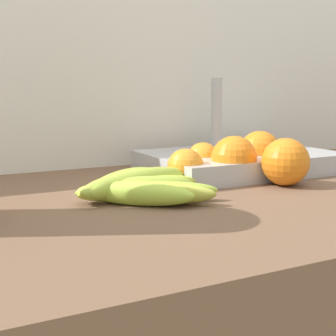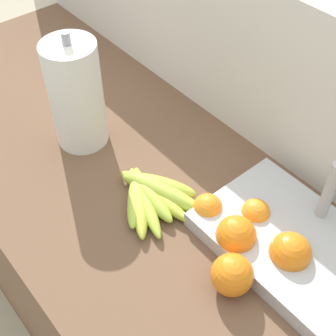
{
  "view_description": "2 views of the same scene",
  "coord_description": "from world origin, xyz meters",
  "views": [
    {
      "loc": [
        -0.31,
        -0.65,
        1.07
      ],
      "look_at": [
        0.04,
        0.03,
        0.94
      ],
      "focal_mm": 51.62,
      "sensor_mm": 36.0,
      "label": 1
    },
    {
      "loc": [
        0.52,
        -0.4,
        1.72
      ],
      "look_at": [
        -0.02,
        0.05,
        0.97
      ],
      "focal_mm": 49.78,
      "sensor_mm": 36.0,
      "label": 2
    }
  ],
  "objects": [
    {
      "name": "orange_center",
      "position": [
        0.28,
        0.11,
        0.94
      ],
      "size": [
        0.08,
        0.08,
        0.08
      ],
      "primitive_type": "sphere",
      "color": "orange",
      "rests_on": "counter"
    },
    {
      "name": "sink_basin",
      "position": [
        0.26,
        0.15,
        0.92
      ],
      "size": [
        0.37,
        0.26,
        0.19
      ],
      "color": "#B7BABF",
      "rests_on": "counter"
    },
    {
      "name": "orange_front",
      "position": [
        0.19,
        0.06,
        0.94
      ],
      "size": [
        0.08,
        0.08,
        0.08
      ],
      "primitive_type": "sphere",
      "color": "orange",
      "rests_on": "counter"
    },
    {
      "name": "wall_back",
      "position": [
        0.0,
        0.35,
        0.65
      ],
      "size": [
        2.34,
        0.06,
        1.3
      ],
      "primitive_type": "cube",
      "color": "silver",
      "rests_on": "ground"
    },
    {
      "name": "orange_right",
      "position": [
        0.17,
        0.14,
        0.93
      ],
      "size": [
        0.06,
        0.06,
        0.06
      ],
      "primitive_type": "sphere",
      "color": "orange",
      "rests_on": "counter"
    },
    {
      "name": "orange_back_right",
      "position": [
        0.25,
        -0.01,
        0.94
      ],
      "size": [
        0.08,
        0.08,
        0.08
      ],
      "primitive_type": "sphere",
      "color": "orange",
      "rests_on": "counter"
    },
    {
      "name": "banana_bunch",
      "position": [
        -0.02,
        0.0,
        0.92
      ],
      "size": [
        0.22,
        0.2,
        0.04
      ],
      "color": "#ADCE3F",
      "rests_on": "counter"
    },
    {
      "name": "orange_far_right",
      "position": [
        0.09,
        0.07,
        0.93
      ],
      "size": [
        0.06,
        0.06,
        0.06
      ],
      "primitive_type": "sphere",
      "color": "orange",
      "rests_on": "counter"
    }
  ]
}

